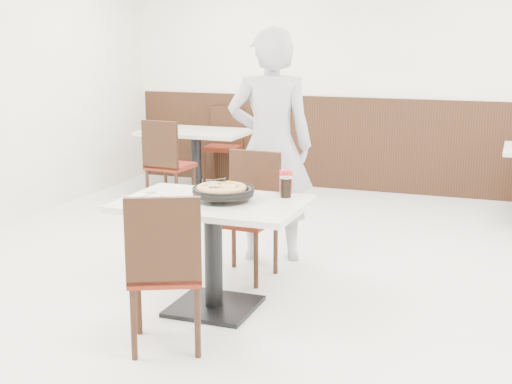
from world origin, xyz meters
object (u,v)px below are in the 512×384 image
(pizza_pan, at_px, (223,194))
(bg_table_left, at_px, (196,163))
(red_cup, at_px, (286,182))
(main_table, at_px, (213,255))
(chair_far, at_px, (244,217))
(bg_chair_left_near, at_px, (170,164))
(pizza, at_px, (222,191))
(diner_person, at_px, (271,146))
(bg_chair_left_far, at_px, (223,146))
(chair_near, at_px, (166,269))
(side_plate, at_px, (144,197))
(cola_glass, at_px, (286,188))

(pizza_pan, distance_m, bg_table_left, 3.56)
(red_cup, distance_m, bg_table_left, 3.43)
(main_table, bearing_deg, chair_far, 93.25)
(main_table, distance_m, chair_far, 0.68)
(pizza_pan, height_order, bg_chair_left_near, bg_chair_left_near)
(pizza_pan, distance_m, pizza, 0.04)
(main_table, bearing_deg, diner_person, 90.67)
(red_cup, xyz_separation_m, bg_chair_left_far, (-1.93, 3.44, -0.35))
(diner_person, bearing_deg, chair_near, 70.39)
(bg_chair_left_far, bearing_deg, diner_person, 115.44)
(pizza_pan, xyz_separation_m, red_cup, (0.31, 0.36, 0.04))
(red_cup, bearing_deg, chair_near, -111.68)
(bg_chair_left_far, bearing_deg, pizza_pan, 108.21)
(side_plate, height_order, red_cup, red_cup)
(red_cup, bearing_deg, bg_table_left, 125.46)
(main_table, height_order, bg_chair_left_far, bg_chair_left_far)
(pizza, height_order, bg_chair_left_far, bg_chair_left_far)
(chair_far, height_order, red_cup, chair_far)
(chair_near, height_order, red_cup, chair_near)
(red_cup, bearing_deg, bg_chair_left_near, 132.93)
(bg_chair_left_near, bearing_deg, pizza_pan, -51.02)
(pizza, relative_size, bg_chair_left_far, 0.31)
(pizza, bearing_deg, chair_far, 97.45)
(chair_near, bearing_deg, pizza, 59.19)
(main_table, height_order, bg_table_left, same)
(pizza_pan, height_order, red_cup, red_cup)
(main_table, height_order, chair_near, chair_near)
(chair_near, bearing_deg, chair_far, 65.54)
(main_table, bearing_deg, side_plate, -169.35)
(chair_near, distance_m, cola_glass, 1.05)
(chair_far, distance_m, diner_person, 0.70)
(cola_glass, relative_size, bg_chair_left_far, 0.14)
(pizza, xyz_separation_m, bg_chair_left_far, (-1.59, 3.78, -0.34))
(chair_far, bearing_deg, cola_glass, 142.93)
(red_cup, relative_size, bg_chair_left_far, 0.17)
(side_plate, relative_size, red_cup, 1.01)
(bg_chair_left_near, bearing_deg, bg_table_left, 95.26)
(main_table, xyz_separation_m, side_plate, (-0.46, -0.09, 0.38))
(bg_chair_left_far, bearing_deg, chair_far, 110.76)
(chair_far, height_order, bg_chair_left_near, same)
(diner_person, bearing_deg, bg_table_left, -70.35)
(main_table, xyz_separation_m, diner_person, (-0.01, 1.19, 0.56))
(chair_far, relative_size, pizza, 3.25)
(side_plate, distance_m, bg_chair_left_far, 4.07)
(chair_near, distance_m, red_cup, 1.15)
(bg_chair_left_near, distance_m, bg_chair_left_far, 1.33)
(pizza_pan, xyz_separation_m, bg_chair_left_far, (-1.61, 3.80, -0.32))
(chair_far, relative_size, diner_person, 0.51)
(chair_near, xyz_separation_m, red_cup, (0.40, 1.02, 0.35))
(chair_far, relative_size, red_cup, 5.94)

